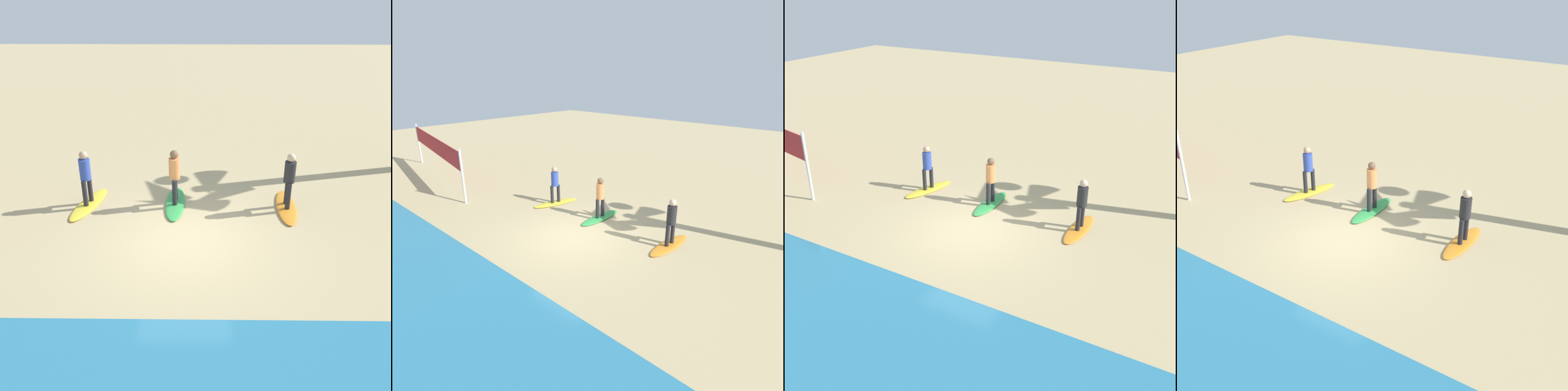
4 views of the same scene
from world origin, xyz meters
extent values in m
plane|color=tan|center=(0.00, 0.00, 0.00)|extent=(60.00, 60.00, 0.00)
ellipsoid|color=orange|center=(-2.92, -1.70, 0.04)|extent=(0.65, 2.12, 0.09)
cylinder|color=#232328|center=(-2.91, -1.54, 0.48)|extent=(0.14, 0.14, 0.78)
cylinder|color=#232328|center=(-2.93, -1.86, 0.48)|extent=(0.14, 0.14, 0.78)
cylinder|color=#262628|center=(-2.92, -1.70, 1.18)|extent=(0.32, 0.32, 0.62)
sphere|color=beige|center=(-2.92, -1.70, 1.61)|extent=(0.24, 0.24, 0.24)
ellipsoid|color=green|center=(0.34, -1.90, 0.04)|extent=(0.58, 2.10, 0.09)
cylinder|color=#232328|center=(0.34, -1.74, 0.48)|extent=(0.14, 0.14, 0.78)
cylinder|color=#232328|center=(0.34, -2.06, 0.48)|extent=(0.14, 0.14, 0.78)
cylinder|color=#E58C4C|center=(0.34, -1.90, 1.18)|extent=(0.32, 0.32, 0.62)
sphere|color=brown|center=(0.34, -1.90, 1.61)|extent=(0.24, 0.24, 0.24)
ellipsoid|color=yellow|center=(2.89, -1.81, 0.04)|extent=(1.09, 2.17, 0.09)
cylinder|color=#232328|center=(2.93, -1.66, 0.48)|extent=(0.14, 0.14, 0.78)
cylinder|color=#232328|center=(2.85, -1.97, 0.48)|extent=(0.14, 0.14, 0.78)
cylinder|color=#334CAD|center=(2.89, -1.81, 1.18)|extent=(0.32, 0.32, 0.62)
sphere|color=tan|center=(2.89, -1.81, 1.61)|extent=(0.24, 0.24, 0.24)
cylinder|color=silver|center=(6.00, 0.86, 1.25)|extent=(0.10, 0.10, 2.50)
camera|label=1|loc=(-0.41, 9.92, 6.52)|focal=41.72mm
camera|label=2|loc=(-7.80, 7.82, 5.65)|focal=31.28mm
camera|label=3|loc=(-6.53, 10.90, 7.31)|focal=43.08mm
camera|label=4|loc=(-7.22, 9.43, 7.38)|focal=43.77mm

